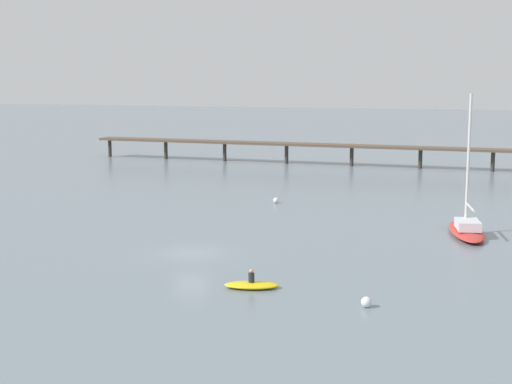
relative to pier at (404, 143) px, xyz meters
The scene contains 6 objects.
ground_plane 51.92m from the pier, 102.39° to the right, with size 400.00×400.00×0.00m, color slate.
pier is the anchor object (origin of this frame).
sailboat_red 40.59m from the pier, 79.46° to the right, with size 3.51×8.32×10.78m.
dinghy_yellow 58.10m from the pier, 94.83° to the right, with size 3.39×2.04×1.14m.
mooring_buoy_near 31.39m from the pier, 108.56° to the right, with size 0.53×0.53×0.53m, color silver.
mooring_buoy_outer 59.89m from the pier, 88.08° to the right, with size 0.58×0.58×0.58m, color silver.
Camera 1 is at (17.29, -48.83, 12.61)m, focal length 53.70 mm.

